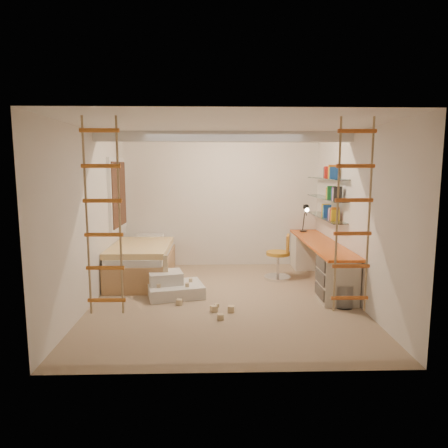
{
  "coord_description": "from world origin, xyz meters",
  "views": [
    {
      "loc": [
        -0.18,
        -6.01,
        2.05
      ],
      "look_at": [
        0.0,
        0.3,
        1.15
      ],
      "focal_mm": 32.0,
      "sensor_mm": 36.0,
      "label": 1
    }
  ],
  "objects_px": {
    "swivel_chair": "(279,263)",
    "play_platform": "(173,286)",
    "desk": "(320,261)",
    "bed": "(143,261)"
  },
  "relations": [
    {
      "from": "swivel_chair",
      "to": "play_platform",
      "type": "height_order",
      "value": "swivel_chair"
    },
    {
      "from": "desk",
      "to": "play_platform",
      "type": "height_order",
      "value": "desk"
    },
    {
      "from": "play_platform",
      "to": "desk",
      "type": "bearing_deg",
      "value": 14.03
    },
    {
      "from": "swivel_chair",
      "to": "desk",
      "type": "bearing_deg",
      "value": -20.96
    },
    {
      "from": "play_platform",
      "to": "swivel_chair",
      "type": "bearing_deg",
      "value": 25.62
    },
    {
      "from": "bed",
      "to": "play_platform",
      "type": "xyz_separation_m",
      "value": [
        0.65,
        -1.0,
        -0.18
      ]
    },
    {
      "from": "desk",
      "to": "swivel_chair",
      "type": "height_order",
      "value": "swivel_chair"
    },
    {
      "from": "bed",
      "to": "swivel_chair",
      "type": "distance_m",
      "value": 2.52
    },
    {
      "from": "desk",
      "to": "swivel_chair",
      "type": "distance_m",
      "value": 0.73
    },
    {
      "from": "desk",
      "to": "bed",
      "type": "relative_size",
      "value": 1.4
    }
  ]
}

